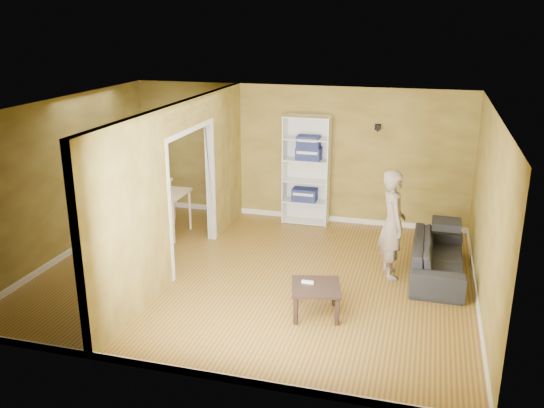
{
  "coord_description": "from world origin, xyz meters",
  "views": [
    {
      "loc": [
        2.4,
        -7.79,
        3.79
      ],
      "look_at": [
        0.2,
        0.2,
        1.1
      ],
      "focal_mm": 38.0,
      "sensor_mm": 36.0,
      "label": 1
    }
  ],
  "objects_px": {
    "dining_table": "(151,196)",
    "chair_left": "(114,205)",
    "bookshelf": "(307,170)",
    "coffee_table": "(316,290)",
    "person": "(393,215)",
    "sofa": "(439,252)",
    "chair_near": "(141,218)",
    "chair_far": "(166,199)"
  },
  "relations": [
    {
      "from": "sofa",
      "to": "bookshelf",
      "type": "xyz_separation_m",
      "value": [
        -2.47,
        1.88,
        0.66
      ]
    },
    {
      "from": "coffee_table",
      "to": "person",
      "type": "bearing_deg",
      "value": 60.67
    },
    {
      "from": "dining_table",
      "to": "chair_far",
      "type": "xyz_separation_m",
      "value": [
        -0.02,
        0.62,
        -0.25
      ]
    },
    {
      "from": "person",
      "to": "dining_table",
      "type": "bearing_deg",
      "value": 62.78
    },
    {
      "from": "chair_near",
      "to": "coffee_table",
      "type": "bearing_deg",
      "value": -46.95
    },
    {
      "from": "chair_near",
      "to": "chair_far",
      "type": "distance_m",
      "value": 1.18
    },
    {
      "from": "dining_table",
      "to": "chair_far",
      "type": "relative_size",
      "value": 1.37
    },
    {
      "from": "person",
      "to": "chair_far",
      "type": "xyz_separation_m",
      "value": [
        -4.37,
        1.33,
        -0.52
      ]
    },
    {
      "from": "sofa",
      "to": "person",
      "type": "relative_size",
      "value": 1.01
    },
    {
      "from": "bookshelf",
      "to": "chair_far",
      "type": "bearing_deg",
      "value": -163.71
    },
    {
      "from": "chair_far",
      "to": "person",
      "type": "bearing_deg",
      "value": 141.34
    },
    {
      "from": "sofa",
      "to": "chair_far",
      "type": "bearing_deg",
      "value": 77.81
    },
    {
      "from": "coffee_table",
      "to": "chair_near",
      "type": "bearing_deg",
      "value": 153.91
    },
    {
      "from": "chair_left",
      "to": "chair_near",
      "type": "relative_size",
      "value": 0.89
    },
    {
      "from": "chair_near",
      "to": "sofa",
      "type": "bearing_deg",
      "value": -20.16
    },
    {
      "from": "chair_left",
      "to": "chair_near",
      "type": "bearing_deg",
      "value": 54.58
    },
    {
      "from": "chair_far",
      "to": "chair_near",
      "type": "bearing_deg",
      "value": 72.96
    },
    {
      "from": "dining_table",
      "to": "bookshelf",
      "type": "bearing_deg",
      "value": 28.1
    },
    {
      "from": "person",
      "to": "bookshelf",
      "type": "distance_m",
      "value": 2.74
    },
    {
      "from": "sofa",
      "to": "bookshelf",
      "type": "distance_m",
      "value": 3.18
    },
    {
      "from": "sofa",
      "to": "chair_far",
      "type": "relative_size",
      "value": 2.13
    },
    {
      "from": "dining_table",
      "to": "chair_near",
      "type": "xyz_separation_m",
      "value": [
        0.08,
        -0.56,
        -0.23
      ]
    },
    {
      "from": "person",
      "to": "bookshelf",
      "type": "bearing_deg",
      "value": 22.21
    },
    {
      "from": "sofa",
      "to": "chair_near",
      "type": "relative_size",
      "value": 2.02
    },
    {
      "from": "chair_far",
      "to": "dining_table",
      "type": "bearing_deg",
      "value": 69.75
    },
    {
      "from": "bookshelf",
      "to": "chair_near",
      "type": "bearing_deg",
      "value": -142.25
    },
    {
      "from": "sofa",
      "to": "chair_far",
      "type": "distance_m",
      "value": 5.2
    },
    {
      "from": "chair_left",
      "to": "chair_near",
      "type": "height_order",
      "value": "chair_near"
    },
    {
      "from": "sofa",
      "to": "coffee_table",
      "type": "distance_m",
      "value": 2.33
    },
    {
      "from": "sofa",
      "to": "chair_near",
      "type": "bearing_deg",
      "value": 90.94
    },
    {
      "from": "dining_table",
      "to": "chair_left",
      "type": "height_order",
      "value": "chair_left"
    },
    {
      "from": "person",
      "to": "chair_left",
      "type": "height_order",
      "value": "person"
    },
    {
      "from": "bookshelf",
      "to": "coffee_table",
      "type": "bearing_deg",
      "value": -75.88
    },
    {
      "from": "bookshelf",
      "to": "chair_far",
      "type": "relative_size",
      "value": 2.23
    },
    {
      "from": "bookshelf",
      "to": "coffee_table",
      "type": "xyz_separation_m",
      "value": [
        0.91,
        -3.61,
        -0.67
      ]
    },
    {
      "from": "coffee_table",
      "to": "chair_left",
      "type": "relative_size",
      "value": 0.73
    },
    {
      "from": "sofa",
      "to": "chair_far",
      "type": "height_order",
      "value": "chair_far"
    },
    {
      "from": "bookshelf",
      "to": "sofa",
      "type": "bearing_deg",
      "value": -37.24
    },
    {
      "from": "dining_table",
      "to": "chair_left",
      "type": "distance_m",
      "value": 0.87
    },
    {
      "from": "chair_left",
      "to": "bookshelf",
      "type": "bearing_deg",
      "value": 110.83
    },
    {
      "from": "dining_table",
      "to": "sofa",
      "type": "bearing_deg",
      "value": -5.63
    },
    {
      "from": "sofa",
      "to": "dining_table",
      "type": "relative_size",
      "value": 1.55
    }
  ]
}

